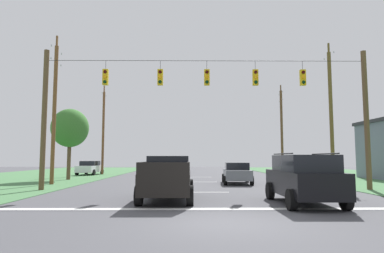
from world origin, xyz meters
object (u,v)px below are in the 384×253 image
at_px(utility_pole_mid_right, 331,114).
at_px(distant_car_crossing_white, 90,168).
at_px(suv_black, 303,178).
at_px(distant_car_oncoming, 155,168).
at_px(utility_pole_mid_left, 54,109).
at_px(distant_car_far_parked, 237,173).
at_px(utility_pole_far_left, 103,131).
at_px(utility_pole_far_right, 282,129).
at_px(tree_roadside_right, 70,128).
at_px(pickup_truck, 168,178).
at_px(overhead_signal_span, 206,110).

bearing_deg(utility_pole_mid_right, distant_car_crossing_white, 151.40).
xyz_separation_m(suv_black, utility_pole_mid_right, (6.27, 11.72, 4.17)).
distance_m(suv_black, distant_car_crossing_white, 28.25).
distance_m(distant_car_crossing_white, utility_pole_mid_right, 25.22).
bearing_deg(distant_car_oncoming, utility_pole_mid_left, -113.48).
height_order(distant_car_far_parked, utility_pole_far_left, utility_pole_far_left).
relative_size(distant_car_oncoming, utility_pole_far_left, 0.43).
bearing_deg(utility_pole_far_right, utility_pole_far_left, -176.17).
bearing_deg(distant_car_crossing_white, tree_roadside_right, -85.57).
relative_size(pickup_truck, suv_black, 1.12).
relative_size(distant_car_oncoming, utility_pole_mid_right, 0.40).
relative_size(overhead_signal_span, distant_car_crossing_white, 4.41).
relative_size(distant_car_crossing_white, utility_pole_far_right, 0.42).
relative_size(suv_black, utility_pole_far_right, 0.46).
bearing_deg(suv_black, utility_pole_far_left, 120.60).
height_order(overhead_signal_span, suv_black, overhead_signal_span).
distance_m(distant_car_oncoming, utility_pole_far_left, 7.29).
distance_m(utility_pole_far_right, utility_pole_far_left, 20.72).
distance_m(overhead_signal_span, utility_pole_far_left, 21.20).
bearing_deg(utility_pole_far_right, suv_black, -103.86).
height_order(suv_black, utility_pole_mid_left, utility_pole_mid_left).
bearing_deg(distant_car_far_parked, suv_black, -83.91).
bearing_deg(distant_car_oncoming, overhead_signal_span, -75.03).
bearing_deg(utility_pole_mid_left, tree_roadside_right, 97.19).
xyz_separation_m(utility_pole_mid_left, utility_pole_far_left, (-0.11, 14.17, -0.44)).
height_order(distant_car_far_parked, utility_pole_far_right, utility_pole_far_right).
height_order(pickup_truck, distant_car_crossing_white, pickup_truck).
bearing_deg(distant_car_far_parked, pickup_truck, -115.49).
distance_m(distant_car_far_parked, utility_pole_mid_left, 13.86).
height_order(overhead_signal_span, utility_pole_far_left, utility_pole_far_left).
bearing_deg(utility_pole_far_left, distant_car_oncoming, -5.95).
xyz_separation_m(distant_car_oncoming, utility_pole_mid_left, (-5.89, -13.55, 4.54)).
distance_m(distant_car_far_parked, utility_pole_mid_right, 8.70).
xyz_separation_m(pickup_truck, distant_car_far_parked, (4.43, 9.29, -0.18)).
bearing_deg(tree_roadside_right, distant_car_oncoming, 52.52).
relative_size(suv_black, distant_car_crossing_white, 1.10).
height_order(distant_car_oncoming, utility_pole_mid_right, utility_pole_mid_right).
bearing_deg(pickup_truck, distant_car_oncoming, 97.13).
height_order(distant_car_crossing_white, utility_pole_far_right, utility_pole_far_right).
xyz_separation_m(suv_black, distant_car_far_parked, (-1.16, 10.84, -0.27)).
distance_m(overhead_signal_span, pickup_truck, 6.10).
bearing_deg(utility_pole_mid_right, tree_roadside_right, 170.84).
bearing_deg(distant_car_oncoming, pickup_truck, -82.87).
height_order(suv_black, distant_car_far_parked, suv_black).
xyz_separation_m(distant_car_crossing_white, utility_pole_far_right, (21.85, 2.04, 4.41)).
xyz_separation_m(pickup_truck, utility_pole_far_right, (11.91, 24.09, 4.24)).
height_order(pickup_truck, tree_roadside_right, tree_roadside_right).
distance_m(utility_pole_mid_right, utility_pole_mid_left, 20.57).
xyz_separation_m(distant_car_oncoming, utility_pole_mid_right, (14.62, -11.91, 4.44)).
height_order(overhead_signal_span, tree_roadside_right, overhead_signal_span).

